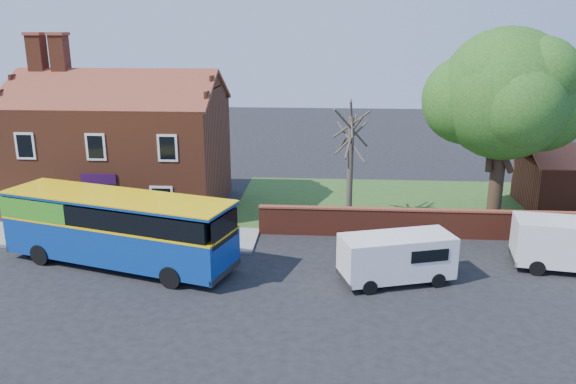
{
  "coord_description": "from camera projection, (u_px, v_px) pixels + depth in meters",
  "views": [
    {
      "loc": [
        5.68,
        -21.82,
        10.66
      ],
      "look_at": [
        3.73,
        5.0,
        2.97
      ],
      "focal_mm": 35.0,
      "sensor_mm": 36.0,
      "label": 1
    }
  ],
  "objects": [
    {
      "name": "van_near",
      "position": [
        397.0,
        256.0,
        24.53
      ],
      "size": [
        5.26,
        3.31,
        2.15
      ],
      "rotation": [
        0.0,
        0.0,
        0.3
      ],
      "color": "white",
      "rests_on": "ground"
    },
    {
      "name": "kerb",
      "position": [
        77.0,
        248.0,
        28.55
      ],
      "size": [
        18.0,
        0.15,
        0.14
      ],
      "primitive_type": "cube",
      "color": "slate",
      "rests_on": "ground"
    },
    {
      "name": "grass_strip",
      "position": [
        442.0,
        205.0,
        35.81
      ],
      "size": [
        26.0,
        12.0,
        0.04
      ],
      "primitive_type": "cube",
      "color": "#426B28",
      "rests_on": "ground"
    },
    {
      "name": "bus",
      "position": [
        112.0,
        225.0,
        26.24
      ],
      "size": [
        11.57,
        5.94,
        3.42
      ],
      "rotation": [
        0.0,
        0.0,
        -0.29
      ],
      "color": "navy",
      "rests_on": "ground"
    },
    {
      "name": "large_tree",
      "position": [
        506.0,
        98.0,
        30.5
      ],
      "size": [
        9.01,
        7.13,
        10.99
      ],
      "color": "black",
      "rests_on": "ground"
    },
    {
      "name": "ground",
      "position": [
        194.0,
        288.0,
        24.25
      ],
      "size": [
        120.0,
        120.0,
        0.0
      ],
      "primitive_type": "plane",
      "color": "black",
      "rests_on": "ground"
    },
    {
      "name": "van_far",
      "position": [
        576.0,
        243.0,
        25.71
      ],
      "size": [
        5.66,
        3.0,
        2.36
      ],
      "rotation": [
        0.0,
        0.0,
        -0.16
      ],
      "color": "white",
      "rests_on": "ground"
    },
    {
      "name": "bare_tree",
      "position": [
        350.0,
        164.0,
        31.87
      ],
      "size": [
        2.51,
        2.99,
        6.69
      ],
      "color": "#4C4238",
      "rests_on": "ground"
    },
    {
      "name": "boundary_wall",
      "position": [
        464.0,
        224.0,
        29.83
      ],
      "size": [
        22.0,
        0.38,
        1.6
      ],
      "color": "maroon",
      "rests_on": "ground"
    },
    {
      "name": "pavement",
      "position": [
        91.0,
        236.0,
        30.23
      ],
      "size": [
        18.0,
        3.5,
        0.12
      ],
      "primitive_type": "cube",
      "color": "gray",
      "rests_on": "ground"
    },
    {
      "name": "shop_building",
      "position": [
        123.0,
        153.0,
        34.82
      ],
      "size": [
        12.3,
        8.13,
        10.5
      ],
      "color": "brown",
      "rests_on": "ground"
    }
  ]
}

